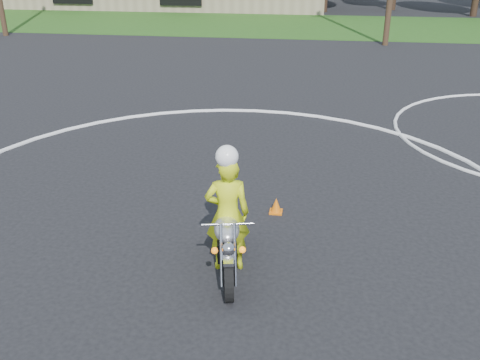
# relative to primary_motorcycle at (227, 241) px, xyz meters

# --- Properties ---
(ground) EXTENTS (120.00, 120.00, 0.00)m
(ground) POSITION_rel_primary_motorcycle_xyz_m (-0.57, -0.50, -0.54)
(ground) COLOR black
(ground) RESTS_ON ground
(grass_strip) EXTENTS (120.00, 10.00, 0.02)m
(grass_strip) POSITION_rel_primary_motorcycle_xyz_m (-0.57, 26.50, -0.53)
(grass_strip) COLOR #1E4714
(grass_strip) RESTS_ON ground
(course_markings) EXTENTS (19.05, 19.05, 0.12)m
(course_markings) POSITION_rel_primary_motorcycle_xyz_m (1.60, 3.85, -0.53)
(course_markings) COLOR silver
(course_markings) RESTS_ON ground
(primary_motorcycle) EXTENTS (0.73, 2.09, 1.11)m
(primary_motorcycle) POSITION_rel_primary_motorcycle_xyz_m (0.00, 0.00, 0.00)
(primary_motorcycle) COLOR black
(primary_motorcycle) RESTS_ON ground
(rider_primary_grp) EXTENTS (0.75, 0.57, 2.05)m
(rider_primary_grp) POSITION_rel_primary_motorcycle_xyz_m (-0.01, 0.14, 0.45)
(rider_primary_grp) COLOR #CDDD17
(rider_primary_grp) RESTS_ON ground
(traffic_cones) EXTENTS (21.59, 10.96, 0.30)m
(traffic_cones) POSITION_rel_primary_motorcycle_xyz_m (2.89, 2.02, -0.40)
(traffic_cones) COLOR orange
(traffic_cones) RESTS_ON ground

